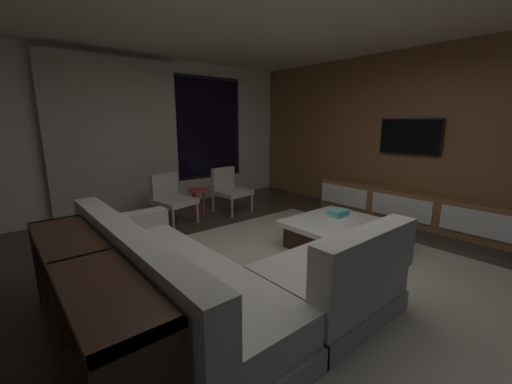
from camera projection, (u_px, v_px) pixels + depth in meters
name	position (u px, v px, depth m)	size (l,w,h in m)	color
floor	(290.00, 278.00, 3.30)	(9.20, 9.20, 0.00)	#332B26
back_wall_with_window	(143.00, 135.00, 5.67)	(6.60, 0.30, 2.70)	beige
media_wall	(429.00, 137.00, 4.93)	(0.12, 7.80, 2.70)	brown
area_rug	(319.00, 270.00, 3.45)	(3.20, 3.80, 0.01)	#ADA391
sectional_couch	(214.00, 282.00, 2.62)	(1.98, 2.50, 0.82)	gray
coffee_table	(340.00, 235.00, 3.99)	(1.16, 1.16, 0.36)	#341F14
book_stack_on_coffee_table	(338.00, 213.00, 4.20)	(0.26, 0.19, 0.09)	#96C79F
accent_chair_near_window	(229.00, 187.00, 5.67)	(0.60, 0.62, 0.78)	#B2ADA0
accent_chair_by_curtain	(171.00, 196.00, 5.01)	(0.65, 0.67, 0.78)	#B2ADA0
side_stool	(198.00, 195.00, 5.39)	(0.32, 0.32, 0.46)	red
media_console	(410.00, 208.00, 5.03)	(0.46, 3.10, 0.52)	brown
mounted_tv	(410.00, 137.00, 5.05)	(0.05, 0.97, 0.56)	black
console_table_behind_couch	(87.00, 300.00, 2.12)	(0.40, 2.10, 0.74)	#341F14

